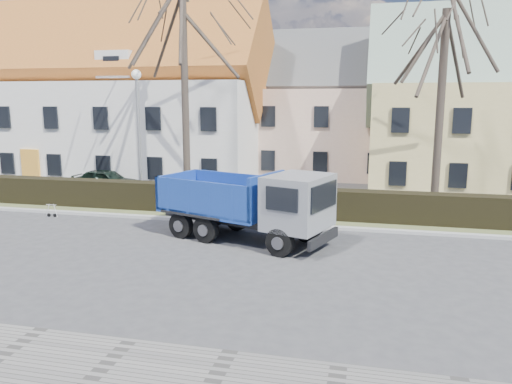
% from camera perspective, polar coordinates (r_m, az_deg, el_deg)
% --- Properties ---
extents(ground, '(120.00, 120.00, 0.00)m').
position_cam_1_polar(ground, '(17.54, -11.57, -6.85)').
color(ground, '#3A393C').
extents(curb_far, '(80.00, 0.30, 0.12)m').
position_cam_1_polar(curb_far, '(21.63, -6.52, -3.20)').
color(curb_far, '#9B9B9A').
rests_on(curb_far, ground).
extents(grass_strip, '(80.00, 3.00, 0.10)m').
position_cam_1_polar(grass_strip, '(23.10, -5.19, -2.30)').
color(grass_strip, '#505932').
rests_on(grass_strip, ground).
extents(hedge, '(60.00, 0.90, 1.30)m').
position_cam_1_polar(hedge, '(22.79, -5.37, -0.94)').
color(hedge, black).
rests_on(hedge, ground).
extents(building_white, '(26.80, 10.80, 9.50)m').
position_cam_1_polar(building_white, '(37.10, -20.01, 9.30)').
color(building_white, silver).
rests_on(building_white, ground).
extents(building_pink, '(10.80, 8.80, 8.00)m').
position_cam_1_polar(building_pink, '(35.32, 8.13, 8.57)').
color(building_pink, beige).
rests_on(building_pink, ground).
extents(tree_1, '(9.20, 9.20, 12.65)m').
position_cam_1_polar(tree_1, '(25.38, -8.17, 13.06)').
color(tree_1, '#332A23').
rests_on(tree_1, ground).
extents(tree_2, '(8.00, 8.00, 11.00)m').
position_cam_1_polar(tree_2, '(23.84, 20.42, 10.69)').
color(tree_2, '#332A23').
rests_on(tree_2, ground).
extents(dump_truck, '(7.26, 4.60, 2.72)m').
position_cam_1_polar(dump_truck, '(18.54, -1.99, -1.33)').
color(dump_truck, navy).
rests_on(dump_truck, ground).
extents(streetlight, '(0.52, 0.52, 6.63)m').
position_cam_1_polar(streetlight, '(24.79, -13.22, 5.99)').
color(streetlight, '#979797').
rests_on(streetlight, ground).
extents(cart_frame, '(0.71, 0.41, 0.64)m').
position_cam_1_polar(cart_frame, '(24.14, -22.72, -1.87)').
color(cart_frame, silver).
rests_on(cart_frame, ground).
extents(parked_car_a, '(3.96, 1.70, 1.33)m').
position_cam_1_polar(parked_car_a, '(29.20, -16.73, 1.24)').
color(parked_car_a, black).
rests_on(parked_car_a, ground).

